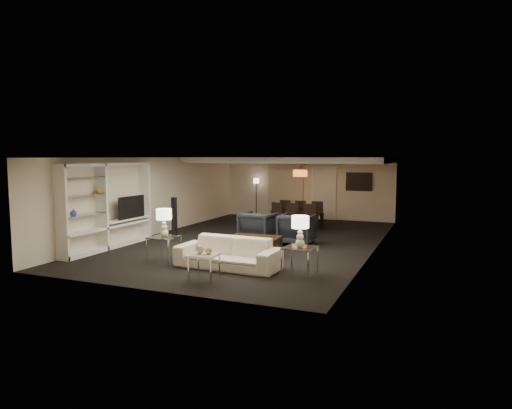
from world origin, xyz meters
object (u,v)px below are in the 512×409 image
object	(u,v)px
dining_table	(297,219)
chair_fl	(287,212)
marble_table	(205,267)
floor_speaker	(174,217)
coffee_table	(255,245)
sofa	(228,253)
chair_nr	(308,218)
chair_nm	(291,217)
armchair_right	(297,229)
pendant_light	(300,173)
chair_fr	(318,214)
chair_nl	(275,216)
table_lamp_left	(164,223)
side_table_right	(300,261)
floor_lamp	(256,197)
side_table_left	(165,249)
chair_fm	(302,213)
television	(128,207)
vase_amber	(99,190)
armchair_left	(258,227)
vase_blue	(73,212)
table_lamp_right	(300,232)

from	to	relation	value
dining_table	chair_fl	size ratio (longest dim) A/B	1.92
marble_table	floor_speaker	size ratio (longest dim) A/B	0.44
coffee_table	floor_speaker	bearing A→B (deg)	156.71
sofa	chair_nr	distance (m)	5.60
marble_table	chair_nm	bearing A→B (deg)	92.74
armchair_right	chair_nr	xyz separation A→B (m)	(-0.32, 2.29, 0.02)
pendant_light	chair_fr	distance (m)	1.61
armchair_right	chair_fl	world-z (taller)	chair_fl
sofa	chair_nm	bearing A→B (deg)	95.24
coffee_table	marble_table	distance (m)	2.70
floor_speaker	chair_nl	size ratio (longest dim) A/B	1.35
armchair_right	table_lamp_left	xyz separation A→B (m)	(-2.30, -3.30, 0.50)
chair_nm	chair_fr	distance (m)	1.43
floor_speaker	coffee_table	bearing A→B (deg)	-27.41
side_table_right	floor_lamp	xyz separation A→B (m)	(-4.53, 8.55, 0.51)
side_table_left	chair_nl	bearing A→B (deg)	82.06
floor_speaker	chair_fm	xyz separation A→B (m)	(3.05, 3.84, -0.16)
television	pendant_light	bearing A→B (deg)	-34.16
television	floor_speaker	world-z (taller)	television
coffee_table	armchair_right	bearing A→B (deg)	70.56
dining_table	floor_lamp	bearing A→B (deg)	131.69
armchair_right	floor_lamp	xyz separation A→B (m)	(-3.43, 5.25, 0.37)
vase_amber	dining_table	distance (m)	7.02
armchair_left	chair_fm	bearing A→B (deg)	-90.06
chair_fl	armchair_right	bearing A→B (deg)	110.77
dining_table	chair_fr	world-z (taller)	chair_fr
vase_amber	chair_nl	xyz separation A→B (m)	(3.09, 5.17, -1.19)
vase_blue	chair_nl	size ratio (longest dim) A/B	0.19
chair_nr	chair_fm	bearing A→B (deg)	114.35
table_lamp_right	vase_blue	distance (m)	5.73
table_lamp_right	television	world-z (taller)	television
table_lamp_right	chair_fm	world-z (taller)	table_lamp_right
chair_fl	side_table_left	bearing A→B (deg)	81.35
marble_table	vase_blue	bearing A→B (deg)	171.77
vase_amber	table_lamp_right	bearing A→B (deg)	-4.19
armchair_right	armchair_left	bearing A→B (deg)	-0.58
table_lamp_left	vase_amber	xyz separation A→B (m)	(-2.31, 0.42, 0.70)
armchair_right	table_lamp_right	bearing A→B (deg)	107.85
pendant_light	vase_amber	xyz separation A→B (m)	(-3.61, -6.43, -0.27)
coffee_table	table_lamp_right	size ratio (longest dim) A/B	1.94
coffee_table	chair_nr	size ratio (longest dim) A/B	1.41
armchair_right	chair_nl	xyz separation A→B (m)	(-1.52, 2.29, 0.02)
chair_nr	vase_amber	bearing A→B (deg)	-130.08
sofa	chair_fm	bearing A→B (deg)	94.62
chair_nm	armchair_left	bearing A→B (deg)	-100.89
table_lamp_left	chair_fl	world-z (taller)	table_lamp_left
table_lamp_left	television	size ratio (longest dim) A/B	0.60
pendant_light	armchair_left	xyz separation A→B (m)	(-0.20, -3.55, -1.48)
floor_speaker	dining_table	bearing A→B (deg)	42.14
armchair_left	chair_nl	world-z (taller)	chair_nl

